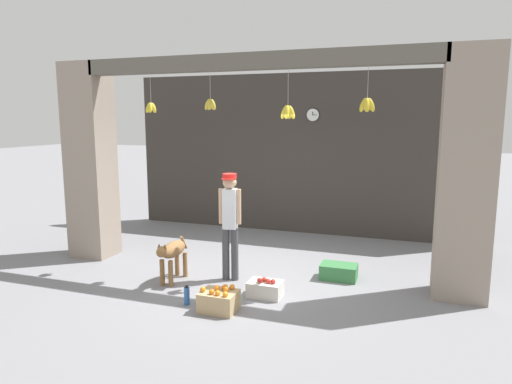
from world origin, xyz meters
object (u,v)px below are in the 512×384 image
dog (172,253)px  fruit_crate_oranges (219,300)px  fruit_crate_apples (265,289)px  wall_clock (313,115)px  water_bottle (187,296)px  produce_box_green (339,272)px  shopkeeper (230,218)px

dog → fruit_crate_oranges: bearing=55.4°
fruit_crate_apples → wall_clock: size_ratio=1.73×
water_bottle → wall_clock: bearing=80.1°
dog → wall_clock: 4.33m
fruit_crate_oranges → water_bottle: (-0.48, 0.05, -0.02)m
produce_box_green → water_bottle: (-1.75, -1.64, 0.01)m
fruit_crate_oranges → fruit_crate_apples: fruit_crate_oranges is taller
produce_box_green → fruit_crate_apples: bearing=-129.4°
dog → shopkeeper: shopkeeper is taller
shopkeeper → fruit_crate_apples: 1.20m
shopkeeper → wall_clock: size_ratio=6.11×
water_bottle → wall_clock: 4.95m
shopkeeper → wall_clock: (0.56, 3.19, 1.55)m
dog → fruit_crate_oranges: dog is taller
shopkeeper → water_bottle: 1.38m
wall_clock → water_bottle: bearing=-99.9°
shopkeeper → fruit_crate_apples: size_ratio=3.53×
fruit_crate_apples → produce_box_green: bearing=50.6°
shopkeeper → dog: bearing=16.2°
fruit_crate_oranges → produce_box_green: 2.11m
fruit_crate_oranges → produce_box_green: fruit_crate_oranges is taller
shopkeeper → water_bottle: bearing=71.5°
fruit_crate_apples → produce_box_green: 1.34m
water_bottle → wall_clock: size_ratio=0.97×
dog → shopkeeper: bearing=115.0°
fruit_crate_apples → water_bottle: (-0.90, -0.60, 0.01)m
fruit_crate_oranges → shopkeeper: bearing=104.8°
fruit_crate_apples → shopkeeper: bearing=146.4°
fruit_crate_oranges → wall_clock: (0.26, 4.31, 2.38)m
shopkeeper → wall_clock: bearing=-108.5°
dog → produce_box_green: size_ratio=1.55×
fruit_crate_apples → wall_clock: wall_clock is taller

